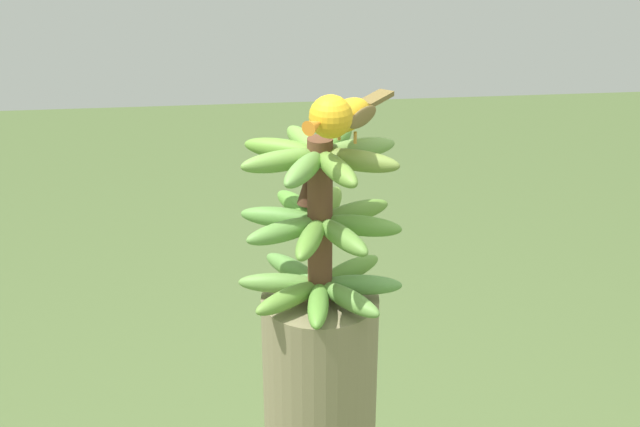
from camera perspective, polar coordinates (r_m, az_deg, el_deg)
The scene contains 2 objects.
banana_bunch at distance 1.45m, azimuth -0.01°, elevation -0.46°, with size 0.27×0.27×0.28m.
perched_bird at distance 1.35m, azimuth 1.24°, elevation 6.10°, with size 0.16×0.20×0.09m.
Camera 1 is at (-0.12, -1.30, 1.75)m, focal length 51.49 mm.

